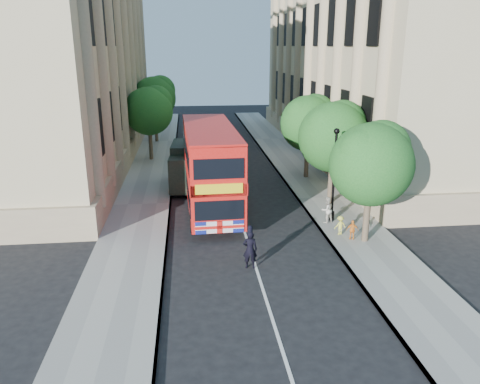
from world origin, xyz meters
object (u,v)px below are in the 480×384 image
object	(u,v)px
lamp_post	(334,179)
box_van	(188,167)
woman_pedestrian	(327,210)
police_constable	(250,250)
double_decker_bus	(210,165)

from	to	relation	value
lamp_post	box_van	distance (m)	10.88
box_van	woman_pedestrian	world-z (taller)	box_van
box_van	woman_pedestrian	bearing A→B (deg)	-42.31
police_constable	woman_pedestrian	distance (m)	6.82
double_decker_bus	box_van	distance (m)	4.69
double_decker_bus	woman_pedestrian	distance (m)	7.30
double_decker_bus	box_van	world-z (taller)	double_decker_bus
box_van	woman_pedestrian	xyz separation A→B (m)	(7.52, -7.74, -0.63)
double_decker_bus	police_constable	distance (m)	8.47
lamp_post	woman_pedestrian	size ratio (longest dim) A/B	3.54
lamp_post	double_decker_bus	world-z (taller)	lamp_post
police_constable	woman_pedestrian	bearing A→B (deg)	-128.47
double_decker_bus	police_constable	size ratio (longest dim) A/B	6.07
double_decker_bus	woman_pedestrian	bearing A→B (deg)	-30.65
double_decker_bus	woman_pedestrian	xyz separation A→B (m)	(6.19, -3.40, -1.84)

